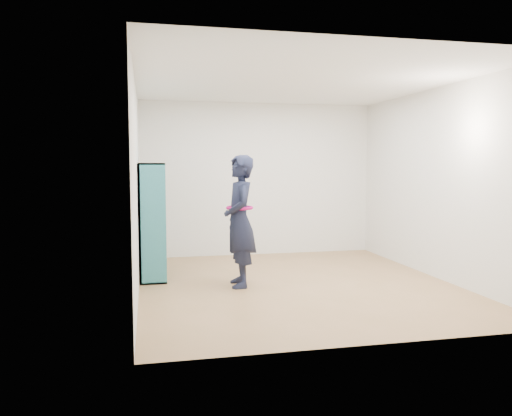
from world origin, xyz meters
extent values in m
plane|color=olive|center=(0.00, 0.00, 0.00)|extent=(4.50, 4.50, 0.00)
plane|color=white|center=(0.00, 0.00, 2.60)|extent=(4.50, 4.50, 0.00)
cube|color=silver|center=(-2.00, 0.00, 1.30)|extent=(0.02, 4.50, 2.60)
cube|color=silver|center=(2.00, 0.00, 1.30)|extent=(0.02, 4.50, 2.60)
cube|color=silver|center=(0.00, 2.25, 1.30)|extent=(4.00, 0.02, 2.60)
cube|color=silver|center=(0.00, -2.25, 1.30)|extent=(4.00, 0.02, 2.60)
cube|color=teal|center=(-1.82, 0.38, 0.79)|extent=(0.35, 0.02, 1.58)
cube|color=teal|center=(-1.82, 1.54, 0.79)|extent=(0.35, 0.02, 1.58)
cube|color=teal|center=(-1.82, 0.96, 0.01)|extent=(0.35, 1.18, 0.02)
cube|color=teal|center=(-1.82, 0.96, 1.57)|extent=(0.35, 1.18, 0.02)
cube|color=teal|center=(-1.98, 0.96, 0.79)|extent=(0.02, 1.18, 1.58)
cube|color=teal|center=(-1.82, 0.77, 0.79)|extent=(0.32, 0.02, 1.53)
cube|color=teal|center=(-1.82, 1.15, 0.79)|extent=(0.32, 0.02, 1.53)
cube|color=teal|center=(-1.82, 0.96, 0.41)|extent=(0.32, 1.13, 0.02)
cube|color=teal|center=(-1.82, 0.96, 0.79)|extent=(0.32, 1.13, 0.02)
cube|color=teal|center=(-1.82, 0.96, 1.17)|extent=(0.32, 1.13, 0.02)
cube|color=beige|center=(-1.80, 0.57, 0.08)|extent=(0.22, 0.14, 0.08)
cube|color=black|center=(-1.79, 0.52, 0.54)|extent=(0.18, 0.16, 0.24)
cube|color=maroon|center=(-1.79, 0.52, 0.93)|extent=(0.18, 0.16, 0.26)
cube|color=silver|center=(-1.80, 0.57, 1.21)|extent=(0.22, 0.14, 0.06)
cube|color=navy|center=(-1.79, 0.90, 0.15)|extent=(0.18, 0.16, 0.23)
cube|color=brown|center=(-1.79, 0.90, 0.57)|extent=(0.18, 0.16, 0.30)
cube|color=#BFB28C|center=(-1.80, 0.95, 0.83)|extent=(0.22, 0.14, 0.06)
cube|color=#26594C|center=(-1.79, 0.90, 1.29)|extent=(0.18, 0.16, 0.21)
cube|color=beige|center=(-1.79, 1.28, 0.18)|extent=(0.18, 0.16, 0.29)
cube|color=black|center=(-1.80, 1.33, 0.46)|extent=(0.22, 0.14, 0.08)
cube|color=maroon|center=(-1.79, 1.28, 0.94)|extent=(0.18, 0.16, 0.27)
cube|color=silver|center=(-1.79, 1.28, 1.28)|extent=(0.18, 0.16, 0.20)
imported|color=black|center=(-0.73, 0.07, 0.84)|extent=(0.41, 0.62, 1.68)
torus|color=#B60E65|center=(-0.73, 0.07, 1.01)|extent=(0.35, 0.35, 0.04)
cube|color=silver|center=(-0.87, 0.15, 0.95)|extent=(0.01, 0.08, 0.12)
cube|color=black|center=(-0.87, 0.15, 0.95)|extent=(0.01, 0.08, 0.12)
camera|label=1|loc=(-1.88, -6.13, 1.56)|focal=35.00mm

